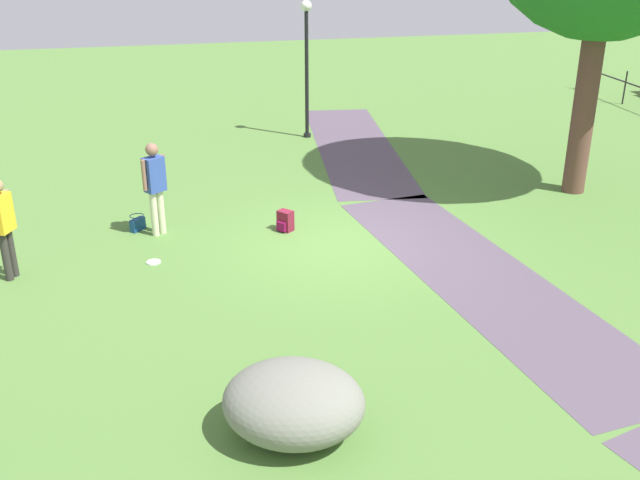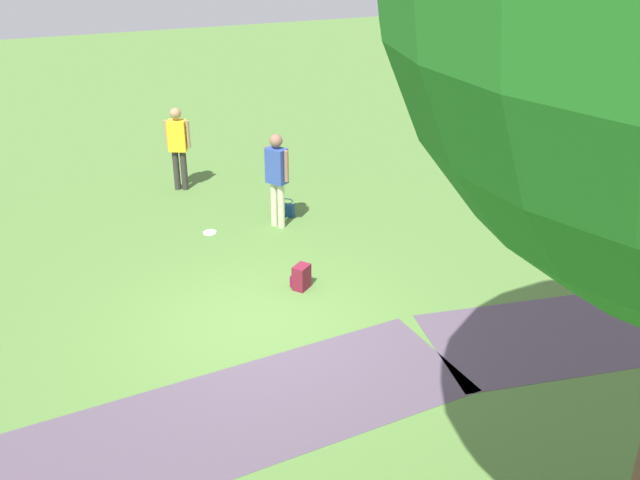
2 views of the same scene
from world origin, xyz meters
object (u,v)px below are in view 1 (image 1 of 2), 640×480
at_px(handbag_on_grass, 137,224).
at_px(spare_backpack_on_lawn, 285,221).
at_px(man_near_boulder, 3,222).
at_px(frisbee_on_grass, 154,262).
at_px(lamp_post, 307,55).
at_px(woman_with_handbag, 155,182).
at_px(lawn_boulder, 294,403).
at_px(backpack_by_boulder, 325,401).

distance_m(handbag_on_grass, spare_backpack_on_lawn, 2.83).
relative_size(man_near_boulder, frisbee_on_grass, 7.10).
height_order(lamp_post, woman_with_handbag, lamp_post).
xyz_separation_m(handbag_on_grass, frisbee_on_grass, (1.55, 0.27, -0.13)).
xyz_separation_m(woman_with_handbag, spare_backpack_on_lawn, (0.34, 2.37, -0.85)).
height_order(man_near_boulder, frisbee_on_grass, man_near_boulder).
relative_size(lamp_post, lawn_boulder, 1.75).
bearing_deg(lamp_post, spare_backpack_on_lawn, -15.22).
height_order(lawn_boulder, spare_backpack_on_lawn, lawn_boulder).
relative_size(lawn_boulder, frisbee_on_grass, 8.37).
bearing_deg(handbag_on_grass, lamp_post, 141.94).
relative_size(lamp_post, backpack_by_boulder, 8.95).
bearing_deg(handbag_on_grass, woman_with_handbag, 55.10).
height_order(lawn_boulder, handbag_on_grass, lawn_boulder).
height_order(lamp_post, frisbee_on_grass, lamp_post).
bearing_deg(spare_backpack_on_lawn, woman_with_handbag, -98.18).
bearing_deg(frisbee_on_grass, lawn_boulder, 16.60).
distance_m(handbag_on_grass, backpack_by_boulder, 6.78).
bearing_deg(lawn_boulder, woman_with_handbag, -167.68).
distance_m(lamp_post, backpack_by_boulder, 12.52).
height_order(man_near_boulder, backpack_by_boulder, man_near_boulder).
distance_m(woman_with_handbag, frisbee_on_grass, 1.64).
relative_size(lawn_boulder, woman_with_handbag, 1.15).
relative_size(woman_with_handbag, spare_backpack_on_lawn, 4.47).
height_order(lawn_boulder, backpack_by_boulder, lawn_boulder).
bearing_deg(man_near_boulder, woman_with_handbag, 119.11).
bearing_deg(woman_with_handbag, man_near_boulder, -60.89).
bearing_deg(lamp_post, lawn_boulder, -12.25).
xyz_separation_m(lamp_post, spare_backpack_on_lawn, (6.36, -1.73, -2.02)).
height_order(backpack_by_boulder, spare_backpack_on_lawn, same).
bearing_deg(backpack_by_boulder, man_near_boulder, -138.05).
relative_size(spare_backpack_on_lawn, frisbee_on_grass, 1.63).
distance_m(lamp_post, frisbee_on_grass, 8.71).
relative_size(woman_with_handbag, man_near_boulder, 1.03).
height_order(man_near_boulder, spare_backpack_on_lawn, man_near_boulder).
bearing_deg(lawn_boulder, backpack_by_boulder, 122.94).
bearing_deg(woman_with_handbag, handbag_on_grass, -124.90).
distance_m(lamp_post, woman_with_handbag, 7.38).
xyz_separation_m(backpack_by_boulder, frisbee_on_grass, (-4.86, -1.97, -0.18)).
bearing_deg(frisbee_on_grass, backpack_by_boulder, 22.06).
distance_m(man_near_boulder, backpack_by_boulder, 6.46).
bearing_deg(lamp_post, frisbee_on_grass, -30.12).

